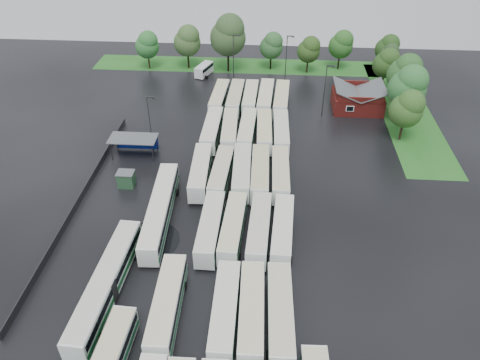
{
  "coord_description": "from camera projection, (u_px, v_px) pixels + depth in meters",
  "views": [
    {
      "loc": [
        6.26,
        -46.57,
        44.21
      ],
      "look_at": [
        2.0,
        12.0,
        2.5
      ],
      "focal_mm": 35.0,
      "sensor_mm": 36.0,
      "label": 1
    }
  ],
  "objects": [
    {
      "name": "bus_r2c2",
      "position": [
        233.0,
        228.0,
        63.83
      ],
      "size": [
        3.21,
        12.68,
        3.5
      ],
      "rotation": [
        0.0,
        0.0,
        -0.04
      ],
      "color": "white",
      "rests_on": "ground"
    },
    {
      "name": "bus_r3c4",
      "position": [
        280.0,
        174.0,
        74.33
      ],
      "size": [
        2.9,
        12.72,
        3.53
      ],
      "rotation": [
        0.0,
        0.0,
        0.02
      ],
      "color": "white",
      "rests_on": "ground"
    },
    {
      "name": "bus_r2c4",
      "position": [
        283.0,
        230.0,
        63.41
      ],
      "size": [
        3.28,
        12.66,
        3.49
      ],
      "rotation": [
        0.0,
        0.0,
        -0.05
      ],
      "color": "white",
      "rests_on": "ground"
    },
    {
      "name": "bus_r2c1",
      "position": [
        210.0,
        228.0,
        63.77
      ],
      "size": [
        2.87,
        12.91,
        3.59
      ],
      "rotation": [
        0.0,
        0.0,
        -0.01
      ],
      "color": "white",
      "rests_on": "ground"
    },
    {
      "name": "grass_strip_north",
      "position": [
        255.0,
        66.0,
        116.4
      ],
      "size": [
        80.0,
        10.0,
        0.01
      ],
      "primitive_type": "cube",
      "color": "#23641D",
      "rests_on": "ground"
    },
    {
      "name": "artic_bus_west_b",
      "position": [
        160.0,
        210.0,
        66.84
      ],
      "size": [
        3.74,
        19.72,
        3.64
      ],
      "rotation": [
        0.0,
        0.0,
        0.05
      ],
      "color": "white",
      "rests_on": "ground"
    },
    {
      "name": "lamp_post_nw",
      "position": [
        150.0,
        120.0,
        80.46
      ],
      "size": [
        1.61,
        0.31,
        10.44
      ],
      "color": "#2D2D30",
      "rests_on": "ground"
    },
    {
      "name": "bus_r3c2",
      "position": [
        242.0,
        172.0,
        74.78
      ],
      "size": [
        3.19,
        13.1,
        3.62
      ],
      "rotation": [
        0.0,
        0.0,
        0.03
      ],
      "color": "white",
      "rests_on": "ground"
    },
    {
      "name": "minibus",
      "position": [
        204.0,
        69.0,
        110.8
      ],
      "size": [
        4.01,
        6.38,
        2.62
      ],
      "rotation": [
        0.0,
        0.0,
        -0.33
      ],
      "color": "white",
      "rests_on": "ground"
    },
    {
      "name": "tree_east_4",
      "position": [
        389.0,
        54.0,
        109.25
      ],
      "size": [
        4.66,
        4.66,
        7.71
      ],
      "color": "#3B2513",
      "rests_on": "ground"
    },
    {
      "name": "artic_bus_west_c",
      "position": [
        106.0,
        284.0,
        55.52
      ],
      "size": [
        3.67,
        19.71,
        3.64
      ],
      "rotation": [
        0.0,
        0.0,
        -0.05
      ],
      "color": "white",
      "rests_on": "ground"
    },
    {
      "name": "bus_r4c1",
      "position": [
        230.0,
        131.0,
        85.76
      ],
      "size": [
        3.18,
        12.78,
        3.53
      ],
      "rotation": [
        0.0,
        0.0,
        0.04
      ],
      "color": "white",
      "rests_on": "ground"
    },
    {
      "name": "west_fence",
      "position": [
        80.0,
        199.0,
        71.31
      ],
      "size": [
        0.1,
        50.0,
        1.2
      ],
      "primitive_type": "cube",
      "color": "#2D2D30",
      "rests_on": "ground"
    },
    {
      "name": "bus_r4c4",
      "position": [
        281.0,
        132.0,
        85.23
      ],
      "size": [
        2.96,
        12.76,
        3.54
      ],
      "rotation": [
        0.0,
        0.0,
        0.02
      ],
      "color": "white",
      "rests_on": "ground"
    },
    {
      "name": "bus_r4c2",
      "position": [
        247.0,
        130.0,
        85.85
      ],
      "size": [
        3.04,
        12.76,
        3.53
      ],
      "rotation": [
        0.0,
        0.0,
        -0.03
      ],
      "color": "white",
      "rests_on": "ground"
    },
    {
      "name": "tree_north_5",
      "position": [
        342.0,
        44.0,
        111.27
      ],
      "size": [
        5.82,
        5.82,
        9.63
      ],
      "color": "black",
      "rests_on": "ground"
    },
    {
      "name": "bus_r1c4",
      "position": [
        280.0,
        314.0,
        51.91
      ],
      "size": [
        3.17,
        13.1,
        3.62
      ],
      "rotation": [
        0.0,
        0.0,
        0.03
      ],
      "color": "white",
      "rests_on": "ground"
    },
    {
      "name": "bus_r2c3",
      "position": [
        259.0,
        229.0,
        63.58
      ],
      "size": [
        3.17,
        12.92,
        3.57
      ],
      "rotation": [
        0.0,
        0.0,
        -0.03
      ],
      "color": "white",
      "rests_on": "ground"
    },
    {
      "name": "tree_north_6",
      "position": [
        388.0,
        48.0,
        110.33
      ],
      "size": [
        5.5,
        5.49,
        9.1
      ],
      "color": "black",
      "rests_on": "ground"
    },
    {
      "name": "bus_r5c0",
      "position": [
        219.0,
        98.0,
        97.09
      ],
      "size": [
        3.22,
        12.77,
        3.53
      ],
      "rotation": [
        0.0,
        0.0,
        -0.04
      ],
      "color": "white",
      "rests_on": "ground"
    },
    {
      "name": "tree_east_0",
      "position": [
        408.0,
        108.0,
        83.16
      ],
      "size": [
        6.06,
        6.06,
        10.04
      ],
      "color": "#332319",
      "rests_on": "ground"
    },
    {
      "name": "utility_hut",
      "position": [
        126.0,
        179.0,
        74.27
      ],
      "size": [
        2.7,
        2.2,
        2.62
      ],
      "color": "#214729",
      "rests_on": "ground"
    },
    {
      "name": "bus_r5c4",
      "position": [
        281.0,
        99.0,
        96.28
      ],
      "size": [
        3.43,
        13.27,
        3.66
      ],
      "rotation": [
        0.0,
        0.0,
        -0.05
      ],
      "color": "white",
      "rests_on": "ground"
    },
    {
      "name": "bus_r4c3",
      "position": [
        264.0,
        131.0,
        85.6
      ],
      "size": [
        3.05,
        12.66,
        3.5
      ],
      "rotation": [
        0.0,
        0.0,
        0.03
      ],
      "color": "white",
      "rests_on": "ground"
    },
    {
      "name": "bus_r1c3",
      "position": [
        252.0,
        312.0,
        52.14
      ],
      "size": [
        3.08,
        12.97,
        3.59
      ],
      "rotation": [
        0.0,
        0.0,
        0.03
      ],
      "color": "white",
      "rests_on": "ground"
    },
    {
      "name": "ground",
      "position": [
        219.0,
        245.0,
        63.84
      ],
      "size": [
        160.0,
        160.0,
        0.0
      ],
      "primitive_type": "plane",
      "color": "black",
      "rests_on": "ground"
    },
    {
      "name": "bus_r1c0",
      "position": [
        167.0,
        305.0,
        52.96
      ],
      "size": [
        3.15,
        13.19,
        3.65
      ],
      "rotation": [
        0.0,
        0.0,
        0.03
      ],
      "color": "white",
      "rests_on": "ground"
    },
    {
      "name": "grass_strip_east",
      "position": [
        405.0,
        110.0,
        96.62
      ],
      "size": [
        10.0,
        50.0,
        0.01
      ],
      "primitive_type": "cube",
      "color": "#23641D",
      "rests_on": "ground"
    },
    {
      "name": "bus_r4c0",
      "position": [
        212.0,
        130.0,
        85.89
      ],
      "size": [
        2.88,
        13.11,
        3.64
      ],
      "rotation": [
        0.0,
        0.0,
        -0.01
      ],
      "color": "white",
      "rests_on": "ground"
    },
    {
      "name": "bus_r5c2",
      "position": [
        250.0,
        98.0,
        96.96
      ],
      "size": [
        2.92,
        12.64,
        3.5
      ],
      "rotation": [
        0.0,
        0.0,
        -0.02
      ],
      "color": "white",
      "rests_on": "ground"
    },
    {
      "name": "tree_north_0",
      "position": [
        147.0,
        44.0,
        111.46
      ],
      "size": [
        5.69,
        5.69,
        9.42
      ],
      "color": "#2F2011",
      "rests_on": "ground"
    },
    {
      "name": "bus_r3c3",
      "position": [
        260.0,
        173.0,
        74.42
      ],
      "size": [
        3.0,
        13.06,
        3.62
      ],
      "rotation": [
        0.0,
        0.0,
        0.02
      ],
      "color": "white",
      "rests_on": "ground"
    },
    {
      "name": "puddle_2",
      "position": [
        150.0,
        241.0,
        64.53
      ],
      "size": [
        8.31,
        8.31,
        0.01
      ],
      "primitive_type": "cylinder",
      "color": "black",
      "rests_on": "ground"
    },
    {
      "name": "tree_north_2",
      "position": [
        229.0,
        35.0,
        108.42
      ],
      "size": [
        8.38,
        8.38,
        13.89
      ],
      "color": "black",
      "rests_on": "ground"
    },
    {
      "name": "lamp_post_back_e",
      "position": [
        287.0,
        55.0,
        105.3
      ],
      "size": [
        1.64,
        0.32,
        10.64
      ],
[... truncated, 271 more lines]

